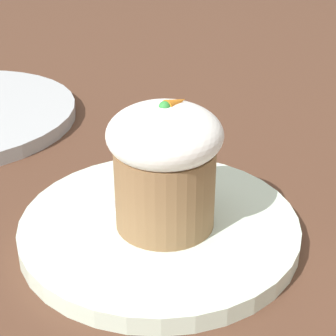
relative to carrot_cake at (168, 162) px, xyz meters
The scene contains 4 objects.
ground_plane 0.07m from the carrot_cake, 118.99° to the left, with size 4.00×4.00×0.00m, color #513323.
dessert_plate 0.06m from the carrot_cake, 118.99° to the left, with size 0.23×0.23×0.02m.
carrot_cake is the anchor object (origin of this frame).
spoon 0.05m from the carrot_cake, 101.53° to the left, with size 0.07×0.12×0.01m.
Camera 1 is at (-0.27, -0.27, 0.27)m, focal length 60.00 mm.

